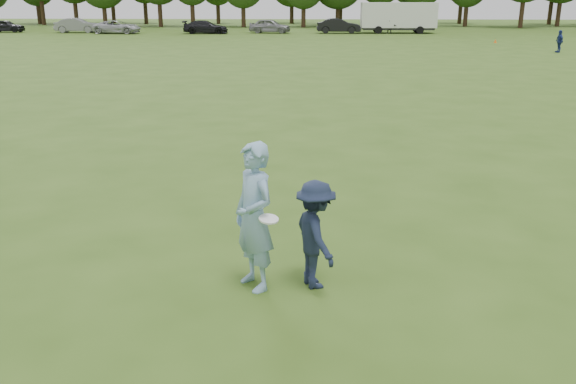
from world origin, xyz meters
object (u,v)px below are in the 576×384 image
(thrower, at_px, (254,217))
(car_a, at_px, (6,26))
(car_c, at_px, (117,27))
(player_far_d, at_px, (390,26))
(car_f, at_px, (339,26))
(cargo_trailer, at_px, (398,16))
(defender, at_px, (315,235))
(car_e, at_px, (270,26))
(car_b, at_px, (77,25))
(player_far_b, at_px, (559,41))
(field_cone, at_px, (495,41))
(car_d, at_px, (206,27))

(thrower, height_order, car_a, thrower)
(car_c, bearing_deg, player_far_d, -84.53)
(car_f, bearing_deg, cargo_trailer, -84.45)
(defender, height_order, car_e, defender)
(thrower, xyz_separation_m, car_b, (-25.21, 60.17, -0.29))
(car_a, height_order, car_f, car_f)
(defender, distance_m, player_far_d, 60.19)
(thrower, bearing_deg, cargo_trailer, 134.49)
(thrower, relative_size, cargo_trailer, 0.24)
(car_a, height_order, car_e, car_e)
(player_far_b, xyz_separation_m, car_b, (-43.74, 22.10, -0.01))
(car_a, height_order, field_cone, car_a)
(car_f, bearing_deg, field_cone, -134.50)
(car_d, bearing_deg, car_c, 88.59)
(player_far_d, xyz_separation_m, car_e, (-12.84, 0.54, -0.04))
(car_c, xyz_separation_m, cargo_trailer, (30.17, 2.03, 1.08))
(defender, bearing_deg, car_c, -2.13)
(player_far_b, bearing_deg, player_far_d, -162.06)
(player_far_d, relative_size, car_f, 0.34)
(player_far_d, distance_m, field_cone, 14.79)
(car_d, bearing_deg, car_a, 82.93)
(field_cone, bearing_deg, player_far_b, -77.70)
(car_d, relative_size, car_f, 1.01)
(thrower, relative_size, car_e, 0.48)
(defender, relative_size, car_a, 0.39)
(thrower, height_order, car_f, thrower)
(player_far_b, distance_m, car_c, 44.01)
(car_a, bearing_deg, car_f, -90.90)
(car_c, relative_size, field_cone, 16.57)
(defender, bearing_deg, car_b, 1.48)
(player_far_d, height_order, car_a, player_far_d)
(thrower, distance_m, defender, 0.90)
(player_far_d, bearing_deg, car_c, -167.93)
(cargo_trailer, bearing_deg, car_c, -176.15)
(car_d, bearing_deg, field_cone, -116.25)
(field_cone, bearing_deg, car_c, 162.51)
(car_b, xyz_separation_m, car_d, (14.38, -1.18, -0.09))
(thrower, distance_m, car_b, 65.24)
(player_far_d, relative_size, car_a, 0.40)
(player_far_d, relative_size, car_c, 0.32)
(car_a, bearing_deg, field_cone, -105.32)
(car_f, bearing_deg, player_far_b, -145.31)
(car_b, height_order, car_c, car_b)
(player_far_d, bearing_deg, car_e, -172.28)
(defender, height_order, field_cone, defender)
(car_d, bearing_deg, cargo_trailer, -87.88)
(defender, bearing_deg, cargo_trailer, -30.39)
(player_far_b, height_order, car_e, player_far_b)
(player_far_b, distance_m, car_a, 56.70)
(car_e, distance_m, field_cone, 24.41)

